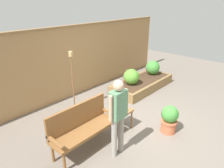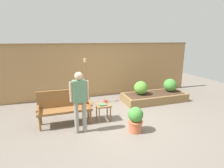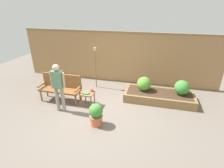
% 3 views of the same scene
% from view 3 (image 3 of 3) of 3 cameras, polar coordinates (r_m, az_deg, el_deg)
% --- Properties ---
extents(ground_plane, '(14.00, 14.00, 0.00)m').
position_cam_3_polar(ground_plane, '(5.68, -4.86, -8.88)').
color(ground_plane, '#70665B').
extents(fence_back, '(8.40, 0.14, 2.16)m').
position_cam_3_polar(fence_back, '(7.52, 1.33, 8.86)').
color(fence_back, '#A37A4C').
rests_on(fence_back, ground_plane).
extents(garden_bench, '(1.44, 0.48, 0.94)m').
position_cam_3_polar(garden_bench, '(6.32, -16.39, -0.55)').
color(garden_bench, brown).
rests_on(garden_bench, ground_plane).
extents(side_table, '(0.40, 0.40, 0.48)m').
position_cam_3_polar(side_table, '(5.81, -7.90, -3.65)').
color(side_table, olive).
rests_on(side_table, ground_plane).
extents(cup_on_table, '(0.13, 0.09, 0.10)m').
position_cam_3_polar(cup_on_table, '(5.83, -6.60, -2.01)').
color(cup_on_table, '#CC4C47').
rests_on(cup_on_table, side_table).
extents(book_on_table, '(0.22, 0.16, 0.04)m').
position_cam_3_polar(book_on_table, '(5.73, -8.47, -2.95)').
color(book_on_table, '#4C7A56').
rests_on(book_on_table, side_table).
extents(potted_boxwood, '(0.39, 0.39, 0.66)m').
position_cam_3_polar(potted_boxwood, '(4.93, -5.27, -9.75)').
color(potted_boxwood, '#C66642').
rests_on(potted_boxwood, ground_plane).
extents(raised_planter_bed, '(2.40, 1.00, 0.30)m').
position_cam_3_polar(raised_planter_bed, '(6.43, 15.06, -3.89)').
color(raised_planter_bed, olive).
rests_on(raised_planter_bed, ground_plane).
extents(shrub_near_bench, '(0.50, 0.50, 0.50)m').
position_cam_3_polar(shrub_near_bench, '(6.32, 10.46, 0.11)').
color(shrub_near_bench, brown).
rests_on(shrub_near_bench, raised_planter_bed).
extents(shrub_far_corner, '(0.50, 0.50, 0.50)m').
position_cam_3_polar(shrub_far_corner, '(6.38, 21.93, -1.07)').
color(shrub_far_corner, brown).
rests_on(shrub_far_corner, raised_planter_bed).
extents(tiki_torch, '(0.10, 0.10, 1.66)m').
position_cam_3_polar(tiki_torch, '(6.89, -5.46, 7.70)').
color(tiki_torch, brown).
rests_on(tiki_torch, ground_plane).
extents(person_by_bench, '(0.47, 0.20, 1.56)m').
position_cam_3_polar(person_by_bench, '(5.49, -17.24, -0.06)').
color(person_by_bench, gray).
rests_on(person_by_bench, ground_plane).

